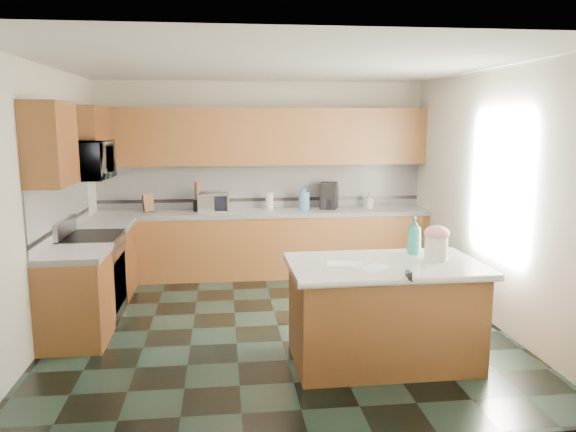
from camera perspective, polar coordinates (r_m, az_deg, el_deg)
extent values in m
plane|color=black|center=(6.10, -1.04, -11.02)|extent=(4.60, 4.60, 0.00)
plane|color=white|center=(5.73, -1.12, 15.14)|extent=(4.60, 4.60, 0.00)
cube|color=silver|center=(8.06, -2.69, 3.91)|extent=(4.60, 0.04, 2.70)
cube|color=silver|center=(3.50, 2.65, -3.56)|extent=(4.60, 0.04, 2.70)
cube|color=silver|center=(6.00, -23.72, 1.16)|extent=(0.04, 4.60, 2.70)
cube|color=silver|center=(6.42, 20.03, 1.88)|extent=(0.04, 4.60, 2.70)
cube|color=#3B1B0B|center=(7.89, -2.48, -2.98)|extent=(4.60, 0.60, 0.86)
cube|color=white|center=(7.80, -2.50, 0.32)|extent=(4.60, 0.64, 0.06)
cube|color=#3B1B0B|center=(7.84, -2.63, 8.07)|extent=(4.60, 0.33, 0.78)
cube|color=silver|center=(8.04, -2.67, 3.07)|extent=(4.60, 0.02, 0.63)
cube|color=black|center=(8.06, -2.66, 1.69)|extent=(4.60, 0.01, 0.05)
cube|color=#3B1B0B|center=(7.32, -17.91, -4.44)|extent=(0.60, 0.82, 0.86)
cube|color=white|center=(7.23, -18.10, -0.90)|extent=(0.64, 0.82, 0.06)
cube|color=#3B1B0B|center=(5.88, -20.78, -8.01)|extent=(0.60, 0.72, 0.86)
cube|color=white|center=(5.77, -21.05, -3.64)|extent=(0.64, 0.72, 0.06)
cube|color=silver|center=(6.53, -21.99, 0.87)|extent=(0.02, 2.30, 0.63)
cube|color=black|center=(6.56, -21.83, -0.81)|extent=(0.01, 2.30, 0.05)
cube|color=#3B1B0B|center=(7.28, -19.37, 7.43)|extent=(0.33, 1.09, 0.78)
cube|color=#3B1B0B|center=(5.67, -23.02, 6.76)|extent=(0.33, 0.72, 0.78)
cube|color=#B7B7BC|center=(6.57, -19.24, -6.00)|extent=(0.60, 0.76, 0.88)
cube|color=black|center=(6.52, -16.72, -6.35)|extent=(0.02, 0.68, 0.55)
cube|color=black|center=(6.47, -19.46, -2.07)|extent=(0.62, 0.78, 0.04)
cylinder|color=#B7B7BC|center=(6.43, -16.61, -3.08)|extent=(0.02, 0.66, 0.02)
cube|color=#B7B7BC|center=(6.51, -21.75, -1.06)|extent=(0.06, 0.76, 0.18)
imported|color=#B7B7BC|center=(6.36, -19.88, 5.30)|extent=(0.50, 0.73, 0.41)
cube|color=#3B1B0B|center=(5.16, 9.64, -9.96)|extent=(1.60, 0.92, 0.86)
cube|color=white|center=(5.03, 9.79, -5.01)|extent=(1.70, 1.03, 0.06)
cylinder|color=white|center=(4.57, 11.57, -6.57)|extent=(1.69, 0.08, 0.06)
cylinder|color=white|center=(5.20, 14.82, -3.18)|extent=(0.23, 0.23, 0.21)
ellipsoid|color=pink|center=(5.17, 14.89, -1.68)|extent=(0.22, 0.22, 0.14)
cylinder|color=tan|center=(5.16, 14.91, -1.17)|extent=(0.07, 0.02, 0.02)
sphere|color=tan|center=(5.15, 14.53, -1.18)|extent=(0.04, 0.04, 0.04)
sphere|color=tan|center=(5.17, 15.28, -1.16)|extent=(0.04, 0.04, 0.04)
imported|color=teal|center=(5.36, 12.71, -1.93)|extent=(0.18, 0.18, 0.35)
cube|color=white|center=(4.82, 8.76, -5.22)|extent=(0.34, 0.32, 0.00)
cube|color=white|center=(4.92, 5.75, -4.86)|extent=(0.34, 0.29, 0.00)
cube|color=black|center=(4.59, 12.16, -5.98)|extent=(0.03, 0.09, 0.08)
cylinder|color=black|center=(4.55, 12.37, -6.41)|extent=(0.01, 0.06, 0.01)
cube|color=#472814|center=(7.87, -14.02, 1.23)|extent=(0.19, 0.21, 0.26)
cylinder|color=black|center=(7.85, -9.15, 1.09)|extent=(0.13, 0.13, 0.16)
cylinder|color=#472814|center=(7.82, -9.19, 2.56)|extent=(0.08, 0.08, 0.24)
cube|color=#B7B7BC|center=(7.81, -7.63, 1.38)|extent=(0.44, 0.31, 0.25)
cube|color=black|center=(7.67, -7.65, 1.24)|extent=(0.38, 0.01, 0.21)
cylinder|color=white|center=(7.88, -1.89, 1.51)|extent=(0.10, 0.10, 0.24)
cylinder|color=#B7B7BC|center=(7.90, -1.88, 0.71)|extent=(0.16, 0.16, 0.01)
cylinder|color=teal|center=(7.90, 1.64, 1.59)|extent=(0.15, 0.15, 0.25)
cylinder|color=teal|center=(7.88, 1.65, 2.64)|extent=(0.07, 0.07, 0.04)
cube|color=black|center=(7.97, 4.19, 2.08)|extent=(0.29, 0.31, 0.38)
cylinder|color=black|center=(7.93, 4.25, 1.24)|extent=(0.15, 0.15, 0.15)
imported|color=white|center=(8.08, 8.24, 1.47)|extent=(0.11, 0.11, 0.20)
cylinder|color=red|center=(8.07, 8.26, 2.26)|extent=(0.02, 0.02, 0.03)
cube|color=white|center=(6.21, 20.68, 3.00)|extent=(0.02, 1.40, 1.10)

